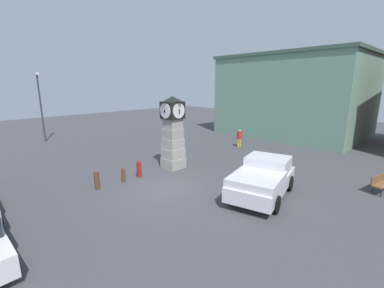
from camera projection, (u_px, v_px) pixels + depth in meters
The scene contains 10 objects.
ground_plane at pixel (165, 188), 14.02m from camera, with size 76.99×76.99×0.00m, color #424247.
clock_tower at pixel (173, 133), 16.93m from camera, with size 1.54×1.56×4.79m.
bollard_near_tower at pixel (97, 179), 13.76m from camera, with size 0.28×0.28×1.08m.
bollard_mid_row at pixel (123, 174), 14.79m from camera, with size 0.24×0.24×0.89m.
bollard_far_row at pixel (139, 169), 15.55m from camera, with size 0.28×0.28×1.04m.
pickup_truck at pixel (263, 178), 12.87m from camera, with size 3.23×5.20×1.85m.
bench at pixel (381, 182), 13.41m from camera, with size 0.85×1.68×0.90m.
pedestrian_near_bench at pixel (240, 137), 23.00m from camera, with size 0.37×0.46×1.59m.
street_lamp_near_road at pixel (40, 103), 24.55m from camera, with size 0.50×0.24×6.62m.
warehouse_blue_far at pixel (294, 96), 28.21m from camera, with size 14.73×11.13×8.55m.
Camera 1 is at (10.28, -8.25, 5.54)m, focal length 24.00 mm.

